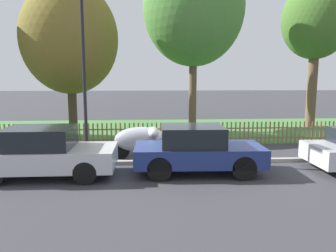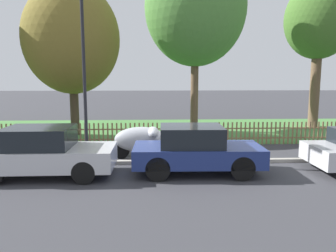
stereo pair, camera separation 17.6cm
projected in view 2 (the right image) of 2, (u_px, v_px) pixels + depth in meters
The scene contains 11 objects.
ground_plane at pixel (184, 164), 10.61m from camera, with size 120.00×120.00×0.00m, color #38383D.
kerb_stone at pixel (184, 162), 10.70m from camera, with size 40.56×0.20×0.12m, color #9E998E.
grass_strip at pixel (171, 129), 17.64m from camera, with size 40.56×8.19×0.01m, color #477F3D.
park_fence at pixel (177, 134), 13.54m from camera, with size 40.56×0.05×0.95m.
parked_car_black_saloon at pixel (45, 152), 9.23m from camera, with size 3.79×1.70×1.42m.
parked_car_navy_estate at pixel (196, 149), 9.53m from camera, with size 3.76×1.76×1.40m.
covered_motorcycle at pixel (142, 139), 11.31m from camera, with size 1.97×0.90×1.10m.
tree_behind_motorcycle at pixel (72, 39), 15.35m from camera, with size 4.49×4.49×7.17m.
tree_mid_park at pixel (195, 8), 16.33m from camera, with size 5.08×5.08×9.18m.
tree_far_left at pixel (319, 21), 17.81m from camera, with size 3.70×3.70×8.04m.
street_lamp at pixel (83, 51), 10.53m from camera, with size 0.20×0.79×5.81m.
Camera 2 is at (-1.03, -10.27, 2.79)m, focal length 35.00 mm.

